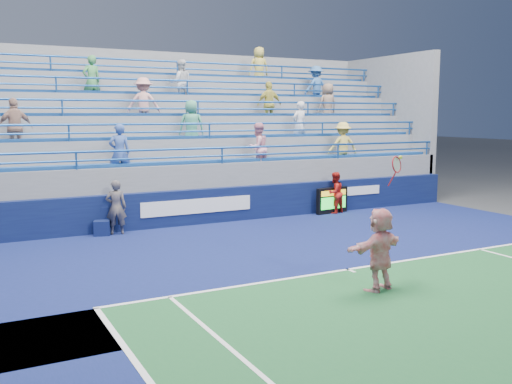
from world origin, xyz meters
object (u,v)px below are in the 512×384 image
line_judge (116,207)px  ball_girl (335,193)px  judge_chair (102,227)px  tennis_player (380,249)px  serve_speed_board (332,200)px

line_judge → ball_girl: line_judge is taller
judge_chair → line_judge: line_judge is taller
line_judge → ball_girl: 7.56m
tennis_player → ball_girl: (4.33, 7.58, -0.10)m
tennis_player → ball_girl: 8.73m
serve_speed_board → ball_girl: size_ratio=0.92×
judge_chair → line_judge: bearing=-12.7°
serve_speed_board → judge_chair: serve_speed_board is taller
serve_speed_board → ball_girl: ball_girl is taller
judge_chair → tennis_player: size_ratio=0.30×
serve_speed_board → tennis_player: tennis_player is taller
tennis_player → judge_chair: bearing=115.5°
serve_speed_board → ball_girl: 0.28m
judge_chair → tennis_player: (3.64, -7.63, 0.57)m
tennis_player → line_judge: size_ratio=1.66×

